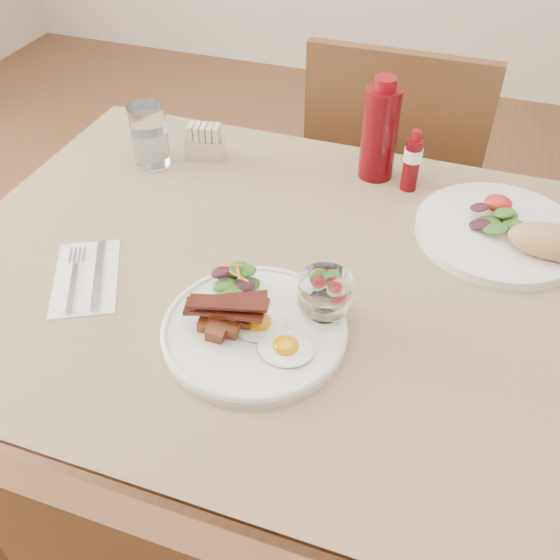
{
  "coord_description": "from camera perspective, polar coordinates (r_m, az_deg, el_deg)",
  "views": [
    {
      "loc": [
        0.18,
        -0.76,
        1.44
      ],
      "look_at": [
        -0.05,
        -0.1,
        0.82
      ],
      "focal_mm": 40.0,
      "sensor_mm": 36.0,
      "label": 1
    }
  ],
  "objects": [
    {
      "name": "bacon_potato_pile",
      "position": [
        0.92,
        -5.09,
        -3.23
      ],
      "size": [
        0.13,
        0.08,
        0.06
      ],
      "rotation": [
        0.0,
        0.0,
        -0.22
      ],
      "color": "brown",
      "rests_on": "main_plate"
    },
    {
      "name": "water_glass",
      "position": [
        1.33,
        -11.79,
        12.51
      ],
      "size": [
        0.07,
        0.07,
        0.13
      ],
      "color": "white",
      "rests_on": "table"
    },
    {
      "name": "side_salad",
      "position": [
        0.98,
        -4.1,
        -0.16
      ],
      "size": [
        0.08,
        0.07,
        0.04
      ],
      "rotation": [
        0.0,
        0.0,
        -0.06
      ],
      "color": "#1D4D14",
      "rests_on": "main_plate"
    },
    {
      "name": "napkin_cutlery",
      "position": [
        1.09,
        -17.25,
        0.28
      ],
      "size": [
        0.18,
        0.21,
        0.01
      ],
      "rotation": [
        0.0,
        0.0,
        0.48
      ],
      "color": "white",
      "rests_on": "table"
    },
    {
      "name": "fried_eggs",
      "position": [
        0.91,
        -0.73,
        -5.06
      ],
      "size": [
        0.14,
        0.11,
        0.02
      ],
      "rotation": [
        0.0,
        0.0,
        0.09
      ],
      "color": "white",
      "rests_on": "main_plate"
    },
    {
      "name": "chair_far",
      "position": [
        1.7,
        10.19,
        8.42
      ],
      "size": [
        0.42,
        0.42,
        0.93
      ],
      "color": "brown",
      "rests_on": "ground"
    },
    {
      "name": "hot_sauce_bottle",
      "position": [
        1.25,
        11.98,
        10.56
      ],
      "size": [
        0.04,
        0.04,
        0.13
      ],
      "rotation": [
        0.0,
        0.0,
        -0.18
      ],
      "color": "#520409",
      "rests_on": "table"
    },
    {
      "name": "ketchup_bottle",
      "position": [
        1.26,
        9.1,
        13.23
      ],
      "size": [
        0.09,
        0.09,
        0.21
      ],
      "rotation": [
        0.0,
        0.0,
        0.37
      ],
      "color": "#520409",
      "rests_on": "table"
    },
    {
      "name": "table",
      "position": [
        1.1,
        4.2,
        -3.34
      ],
      "size": [
        1.33,
        0.88,
        0.75
      ],
      "color": "brown",
      "rests_on": "ground"
    },
    {
      "name": "main_plate",
      "position": [
        0.94,
        -2.36,
        -4.67
      ],
      "size": [
        0.28,
        0.28,
        0.02
      ],
      "primitive_type": "cylinder",
      "color": "white",
      "rests_on": "table"
    },
    {
      "name": "second_plate",
      "position": [
        1.18,
        20.41,
        4.06
      ],
      "size": [
        0.31,
        0.3,
        0.08
      ],
      "rotation": [
        0.0,
        0.0,
        -0.08
      ],
      "color": "white",
      "rests_on": "table"
    },
    {
      "name": "fruit_cup",
      "position": [
        0.93,
        4.14,
        -1.07
      ],
      "size": [
        0.08,
        0.08,
        0.08
      ],
      "rotation": [
        0.0,
        0.0,
        0.24
      ],
      "color": "white",
      "rests_on": "main_plate"
    },
    {
      "name": "sugar_caddy",
      "position": [
        1.35,
        -6.88,
        12.29
      ],
      "size": [
        0.09,
        0.06,
        0.07
      ],
      "rotation": [
        0.0,
        0.0,
        0.19
      ],
      "color": "silver",
      "rests_on": "table"
    }
  ]
}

